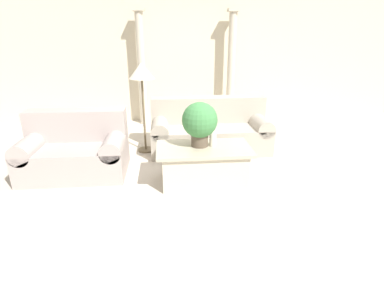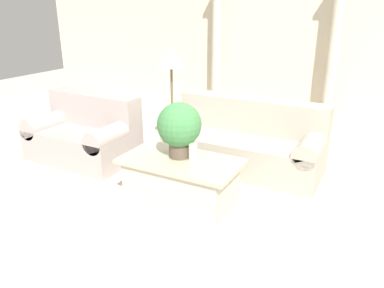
# 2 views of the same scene
# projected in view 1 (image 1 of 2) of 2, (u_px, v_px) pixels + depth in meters

# --- Properties ---
(ground_plane) EXTENTS (16.00, 16.00, 0.00)m
(ground_plane) POSITION_uv_depth(u_px,v_px,m) (202.00, 165.00, 4.56)
(ground_plane) COLOR beige
(wall_back) EXTENTS (10.00, 0.06, 3.20)m
(wall_back) POSITION_uv_depth(u_px,v_px,m) (188.00, 47.00, 6.50)
(wall_back) COLOR beige
(wall_back) RESTS_ON ground_plane
(sofa_long) EXTENTS (1.96, 0.86, 0.86)m
(sofa_long) POSITION_uv_depth(u_px,v_px,m) (209.00, 130.00, 5.09)
(sofa_long) COLOR #ADA393
(sofa_long) RESTS_ON ground_plane
(loveseat) EXTENTS (1.40, 0.86, 0.86)m
(loveseat) POSITION_uv_depth(u_px,v_px,m) (76.00, 149.00, 4.22)
(loveseat) COLOR #AE9F9A
(loveseat) RESTS_ON ground_plane
(coffee_table) EXTENTS (1.23, 0.69, 0.49)m
(coffee_table) POSITION_uv_depth(u_px,v_px,m) (204.00, 164.00, 3.97)
(coffee_table) COLOR beige
(coffee_table) RESTS_ON ground_plane
(potted_plant) EXTENTS (0.46, 0.46, 0.58)m
(potted_plant) POSITION_uv_depth(u_px,v_px,m) (200.00, 122.00, 3.83)
(potted_plant) COLOR brown
(potted_plant) RESTS_ON coffee_table
(pillar_candle) EXTENTS (0.09, 0.09, 0.19)m
(pillar_candle) POSITION_uv_depth(u_px,v_px,m) (213.00, 139.00, 3.90)
(pillar_candle) COLOR silver
(pillar_candle) RESTS_ON coffee_table
(floor_lamp) EXTENTS (0.40, 0.40, 1.46)m
(floor_lamp) POSITION_uv_depth(u_px,v_px,m) (142.00, 76.00, 4.69)
(floor_lamp) COLOR brown
(floor_lamp) RESTS_ON ground_plane
(column_left) EXTENTS (0.23, 0.23, 2.36)m
(column_left) POSITION_uv_depth(u_px,v_px,m) (142.00, 68.00, 6.26)
(column_left) COLOR beige
(column_left) RESTS_ON ground_plane
(column_right) EXTENTS (0.23, 0.23, 2.36)m
(column_right) POSITION_uv_depth(u_px,v_px,m) (231.00, 67.00, 6.42)
(column_right) COLOR beige
(column_right) RESTS_ON ground_plane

